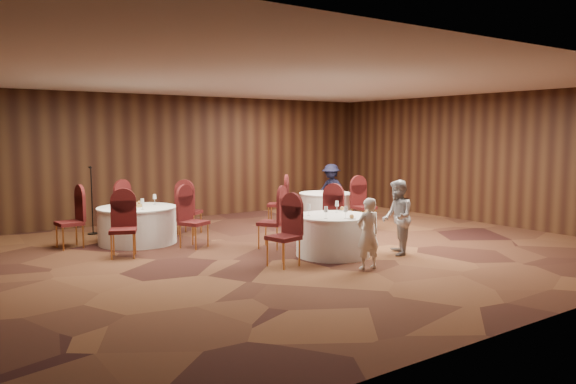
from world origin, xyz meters
TOP-DOWN VIEW (x-y plane):
  - ground at (0.00, 0.00)m, footprint 12.00×12.00m
  - room_shell at (0.00, 0.00)m, footprint 12.00×12.00m
  - table_main at (0.51, -0.80)m, footprint 1.38×1.38m
  - table_left at (-2.00, 2.40)m, footprint 1.59×1.59m
  - table_right at (2.82, 2.27)m, footprint 1.34×1.34m
  - chairs_main at (0.22, -0.14)m, footprint 2.78×2.06m
  - chairs_left at (-1.98, 2.33)m, footprint 3.22×3.06m
  - chairs_right at (2.34, 1.90)m, footprint 2.04×2.22m
  - tabletop_main at (0.62, -0.89)m, footprint 1.08×1.04m
  - tabletop_left at (-1.99, 2.40)m, footprint 0.87×0.77m
  - tabletop_right at (3.05, 2.06)m, footprint 0.08×0.08m
  - mic_stand at (-2.45, 3.95)m, footprint 0.24×0.24m
  - woman_a at (0.30, -1.93)m, footprint 0.47×0.34m
  - woman_b at (1.51, -1.42)m, footprint 0.83×0.85m
  - man_c at (3.77, 3.21)m, footprint 0.77×1.01m

SIDE VIEW (x-z plane):
  - ground at x=0.00m, z-range 0.00..0.00m
  - table_main at x=0.51m, z-range 0.01..0.75m
  - table_left at x=-2.00m, z-range 0.01..0.75m
  - table_right at x=2.82m, z-range 0.01..0.75m
  - mic_stand at x=-2.45m, z-range -0.32..1.18m
  - chairs_main at x=0.22m, z-range 0.00..1.00m
  - chairs_left at x=-1.98m, z-range 0.00..1.00m
  - chairs_right at x=2.34m, z-range 0.00..1.00m
  - woman_a at x=0.30m, z-range 0.00..1.18m
  - woman_b at x=1.51m, z-range 0.00..1.38m
  - man_c at x=3.77m, z-range 0.00..1.39m
  - tabletop_left at x=-1.99m, z-range 0.71..0.93m
  - tabletop_main at x=0.62m, z-range 0.73..0.94m
  - tabletop_right at x=3.05m, z-range 0.79..1.01m
  - room_shell at x=0.00m, z-range -4.04..7.96m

